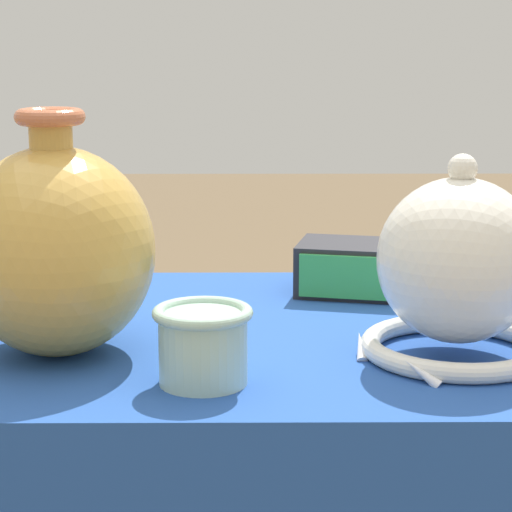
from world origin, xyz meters
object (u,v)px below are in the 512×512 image
object	(u,v)px
vase_tall_bulbous	(56,249)
mosaic_tile_box	(354,268)
cup_wide_celadon	(203,342)
vase_dome_bell	(458,273)

from	to	relation	value
vase_tall_bulbous	mosaic_tile_box	world-z (taller)	vase_tall_bulbous
vase_tall_bulbous	mosaic_tile_box	xyz separation A→B (m)	(0.35, 0.27, -0.08)
mosaic_tile_box	cup_wide_celadon	size ratio (longest dim) A/B	1.68
vase_tall_bulbous	vase_dome_bell	bearing A→B (deg)	-1.91
vase_dome_bell	cup_wide_celadon	xyz separation A→B (m)	(-0.27, -0.09, -0.05)
vase_tall_bulbous	vase_dome_bell	distance (m)	0.44
mosaic_tile_box	cup_wide_celadon	bearing A→B (deg)	-104.57
vase_dome_bell	vase_tall_bulbous	bearing A→B (deg)	178.09
vase_dome_bell	cup_wide_celadon	bearing A→B (deg)	-162.28
vase_tall_bulbous	vase_dome_bell	xyz separation A→B (m)	(0.44, -0.01, -0.02)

